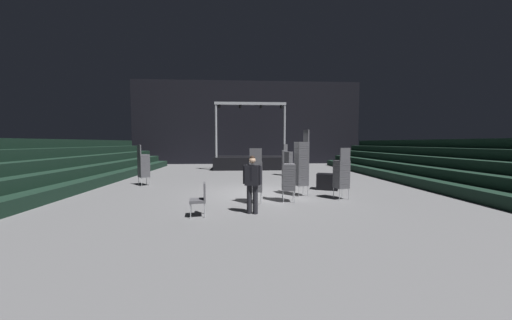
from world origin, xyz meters
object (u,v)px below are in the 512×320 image
object	(u,v)px
stage_riser	(250,161)
chair_stack_front_right	(342,173)
loose_chair_near_man	(200,197)
chair_stack_rear_left	(288,176)
equipment_road_case	(327,182)
chair_stack_front_left	(256,176)
chair_stack_mid_centre	(288,160)
chair_stack_mid_left	(302,163)
man_with_tie	(252,181)
chair_stack_mid_right	(144,165)

from	to	relation	value
stage_riser	chair_stack_front_right	xyz separation A→B (m)	(2.92, -11.42, 0.37)
stage_riser	loose_chair_near_man	bearing A→B (deg)	-98.15
stage_riser	chair_stack_front_right	distance (m)	11.79
chair_stack_rear_left	equipment_road_case	world-z (taller)	chair_stack_rear_left
chair_stack_front_left	chair_stack_mid_centre	world-z (taller)	chair_stack_mid_centre
chair_stack_mid_left	man_with_tie	bearing A→B (deg)	127.26
chair_stack_front_left	chair_stack_mid_right	bearing A→B (deg)	144.68
stage_riser	man_with_tie	bearing A→B (deg)	-91.91
chair_stack_mid_right	chair_stack_mid_centre	bearing A→B (deg)	72.82
man_with_tie	chair_stack_rear_left	world-z (taller)	chair_stack_rear_left
man_with_tie	loose_chair_near_man	bearing A→B (deg)	25.38
chair_stack_mid_centre	chair_stack_rear_left	distance (m)	7.21
loose_chair_near_man	man_with_tie	bearing A→B (deg)	-92.17
chair_stack_mid_right	chair_stack_rear_left	bearing A→B (deg)	18.38
chair_stack_mid_right	equipment_road_case	distance (m)	8.66
chair_stack_mid_right	chair_stack_mid_centre	xyz separation A→B (m)	(7.62, 3.24, 0.00)
chair_stack_mid_centre	loose_chair_near_man	world-z (taller)	chair_stack_mid_centre
loose_chair_near_man	chair_stack_mid_centre	bearing A→B (deg)	-33.67
stage_riser	chair_stack_rear_left	xyz separation A→B (m)	(0.88, -11.74, 0.33)
chair_stack_mid_left	chair_stack_mid_right	distance (m)	7.58
chair_stack_rear_left	equipment_road_case	size ratio (longest dim) A/B	1.99
chair_stack_front_right	chair_stack_mid_centre	xyz separation A→B (m)	(-0.73, 6.77, 0.04)
man_with_tie	chair_stack_front_right	size ratio (longest dim) A/B	0.90
chair_stack_mid_centre	equipment_road_case	bearing A→B (deg)	54.00
chair_stack_front_left	equipment_road_case	bearing A→B (deg)	37.98
stage_riser	man_with_tie	xyz separation A→B (m)	(-0.44, -13.20, 0.39)
chair_stack_front_right	chair_stack_mid_left	size ratio (longest dim) A/B	0.73
chair_stack_mid_right	loose_chair_near_man	distance (m)	6.53
chair_stack_front_right	loose_chair_near_man	bearing A→B (deg)	-171.60
chair_stack_mid_left	chair_stack_rear_left	world-z (taller)	chair_stack_mid_left
man_with_tie	stage_riser	bearing A→B (deg)	-72.82
equipment_road_case	chair_stack_mid_right	bearing A→B (deg)	169.14
chair_stack_front_left	equipment_road_case	size ratio (longest dim) A/B	2.09
chair_stack_mid_centre	chair_stack_rear_left	world-z (taller)	chair_stack_mid_centre
stage_riser	chair_stack_rear_left	distance (m)	11.78
loose_chair_near_man	chair_stack_front_right	bearing A→B (deg)	-76.53
man_with_tie	chair_stack_mid_left	world-z (taller)	chair_stack_mid_left
chair_stack_mid_left	chair_stack_front_left	bearing A→B (deg)	108.61
chair_stack_front_left	chair_stack_mid_left	xyz separation A→B (m)	(1.86, 1.16, 0.34)
chair_stack_front_left	chair_stack_rear_left	distance (m)	1.16
chair_stack_mid_centre	loose_chair_near_man	bearing A→B (deg)	18.73
stage_riser	chair_stack_mid_right	size ratio (longest dim) A/B	2.84
equipment_road_case	chair_stack_front_left	bearing A→B (deg)	-144.44
man_with_tie	chair_stack_mid_left	xyz separation A→B (m)	(2.04, 2.49, 0.32)
stage_riser	chair_stack_mid_left	size ratio (longest dim) A/B	2.18
chair_stack_front_right	chair_stack_front_left	bearing A→B (deg)	174.69
stage_riser	chair_stack_mid_centre	distance (m)	5.15
chair_stack_mid_right	chair_stack_mid_centre	world-z (taller)	same
chair_stack_mid_left	equipment_road_case	distance (m)	2.11
chair_stack_mid_left	chair_stack_rear_left	size ratio (longest dim) A/B	1.43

